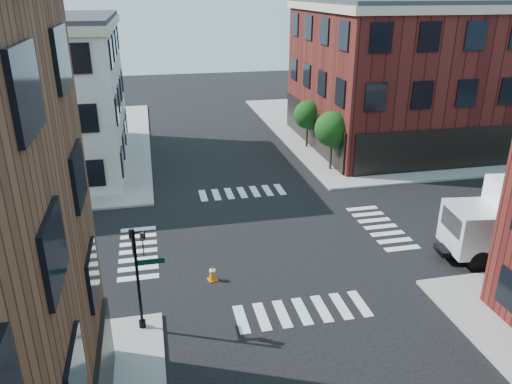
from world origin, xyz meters
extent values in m
plane|color=black|center=(0.00, 0.00, 0.00)|extent=(120.00, 120.00, 0.00)
cube|color=gray|center=(21.00, 21.00, 0.07)|extent=(30.00, 30.00, 0.15)
cube|color=#411110|center=(20.50, 16.00, 6.00)|extent=(25.00, 16.00, 12.00)
cylinder|color=black|center=(7.50, 10.00, 0.89)|extent=(0.18, 0.18, 1.47)
cylinder|color=black|center=(7.50, 10.00, 1.62)|extent=(0.12, 0.12, 1.47)
sphere|color=#0F330E|center=(7.50, 10.00, 3.30)|extent=(2.69, 2.69, 2.69)
sphere|color=#0F330E|center=(7.75, 9.90, 2.75)|extent=(1.85, 1.85, 1.85)
cylinder|color=black|center=(7.50, 16.00, 0.81)|extent=(0.18, 0.18, 1.33)
cylinder|color=black|center=(7.50, 16.00, 1.48)|extent=(0.12, 0.12, 1.33)
sphere|color=#0F330E|center=(7.50, 16.00, 3.00)|extent=(2.43, 2.43, 2.43)
sphere|color=#0F330E|center=(7.75, 15.90, 2.51)|extent=(1.67, 1.67, 1.67)
cylinder|color=black|center=(-6.80, -6.80, 2.30)|extent=(0.12, 0.12, 4.60)
cylinder|color=black|center=(-6.80, -6.80, 0.30)|extent=(0.28, 0.28, 0.30)
cube|color=#053819|center=(-6.25, -6.80, 3.15)|extent=(1.10, 0.03, 0.22)
cube|color=#053819|center=(-6.80, -6.25, 3.40)|extent=(0.03, 1.10, 0.22)
imported|color=black|center=(-6.45, -6.70, 3.90)|extent=(0.22, 0.18, 1.10)
imported|color=black|center=(-6.90, -6.45, 3.90)|extent=(0.18, 0.22, 1.10)
cube|color=silver|center=(9.71, -4.45, 1.77)|extent=(2.63, 3.02, 2.28)
cube|color=black|center=(8.63, -4.31, 2.17)|extent=(0.41, 2.16, 1.03)
cylinder|color=black|center=(9.54, -5.64, 0.57)|extent=(1.19, 0.55, 1.14)
cylinder|color=black|center=(9.87, -3.27, 0.57)|extent=(1.19, 0.55, 1.14)
cube|color=orange|center=(-3.48, -3.64, 0.02)|extent=(0.52, 0.52, 0.05)
cone|color=orange|center=(-3.48, -3.64, 0.40)|extent=(0.50, 0.50, 0.80)
cylinder|color=white|center=(-3.48, -3.64, 0.51)|extent=(0.31, 0.31, 0.09)
camera|label=1|loc=(-5.83, -24.31, 13.05)|focal=35.00mm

